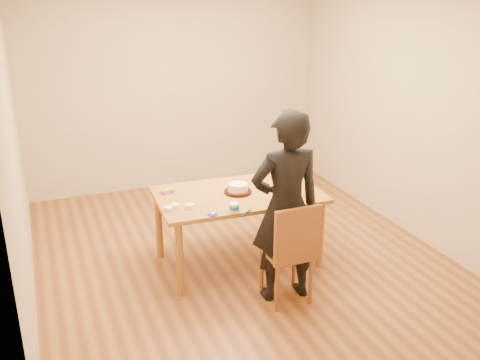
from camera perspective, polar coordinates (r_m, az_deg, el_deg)
name	(u,v)px	position (r m, az deg, el deg)	size (l,w,h in m)	color
room_shell	(225,120)	(5.47, -1.65, 6.39)	(4.00, 4.50, 2.70)	brown
dining_table	(238,195)	(5.19, -0.20, -1.58)	(1.58, 0.94, 0.04)	brown
dining_chair	(287,253)	(4.73, 4.99, -7.75)	(0.38, 0.38, 0.04)	brown
cake_plate	(238,192)	(5.19, -0.22, -1.26)	(0.27, 0.27, 0.02)	red
cake	(238,188)	(5.17, -0.22, -0.83)	(0.19, 0.19, 0.06)	white
frosting_dome	(238,183)	(5.15, -0.23, -0.38)	(0.19, 0.19, 0.03)	white
frosting_tub	(234,207)	(4.76, -0.62, -2.92)	(0.09, 0.09, 0.08)	white
frosting_lid	(213,214)	(4.71, -2.93, -3.69)	(0.09, 0.09, 0.01)	#191BA3
frosting_dollop	(213,213)	(4.70, -2.93, -3.55)	(0.04, 0.04, 0.02)	white
ramekin_green	(190,206)	(4.85, -5.37, -2.81)	(0.08, 0.08, 0.04)	white
ramekin_yellow	(175,206)	(4.87, -6.93, -2.76)	(0.08, 0.08, 0.04)	white
ramekin_multi	(168,209)	(4.82, -7.67, -3.08)	(0.08, 0.08, 0.04)	white
candy_box_pink	(168,192)	(5.22, -7.67, -1.29)	(0.12, 0.06, 0.02)	#E53599
candy_box_green	(167,190)	(5.22, -7.74, -1.09)	(0.12, 0.06, 0.02)	green
spatula	(246,213)	(4.72, 0.64, -3.57)	(0.16, 0.01, 0.01)	black
person	(286,208)	(4.58, 4.89, -2.96)	(0.63, 0.41, 1.72)	black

